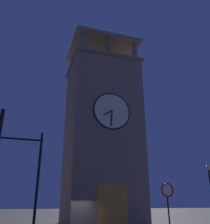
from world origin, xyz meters
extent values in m
cube|color=gray|center=(-3.44, -5.15, 9.80)|extent=(8.45, 7.44, 19.60)
cube|color=gray|center=(-3.44, -5.15, 19.80)|extent=(9.05, 8.04, 0.40)
cylinder|color=gray|center=(-7.06, -2.02, 21.28)|extent=(0.70, 0.70, 2.56)
cylinder|color=gray|center=(-3.44, -2.02, 21.28)|extent=(0.70, 0.70, 2.56)
cylinder|color=gray|center=(0.19, -2.02, 21.28)|extent=(0.70, 0.70, 2.56)
cylinder|color=gray|center=(-7.06, -8.27, 21.28)|extent=(0.70, 0.70, 2.56)
cylinder|color=gray|center=(-3.44, -8.27, 21.28)|extent=(0.70, 0.70, 2.56)
cylinder|color=gray|center=(0.19, -8.27, 21.28)|extent=(0.70, 0.70, 2.56)
cube|color=gray|center=(-3.44, -5.15, 22.76)|extent=(9.05, 8.04, 0.40)
cylinder|color=black|center=(-3.44, -5.15, 24.52)|extent=(0.12, 0.12, 3.13)
cylinder|color=silver|center=(-3.44, -1.36, 12.09)|extent=(4.28, 0.12, 4.28)
torus|color=black|center=(-3.44, -1.34, 12.09)|extent=(4.44, 0.16, 4.44)
cube|color=black|center=(-2.93, -1.26, 11.79)|extent=(1.07, 0.06, 0.71)
cube|color=black|center=(-3.35, -1.26, 11.18)|extent=(0.29, 0.06, 1.82)
cube|color=orange|center=(-3.44, -1.47, 2.00)|extent=(3.20, 0.24, 4.00)
cylinder|color=black|center=(4.50, 7.63, 3.17)|extent=(0.16, 0.16, 6.33)
cylinder|color=black|center=(6.58, 7.63, 5.85)|extent=(4.15, 0.12, 0.12)
sphere|color=#F9DB8C|center=(-9.59, 5.67, 5.07)|extent=(0.44, 0.44, 0.44)
cylinder|color=black|center=(-2.28, 10.62, 1.48)|extent=(0.08, 0.08, 2.96)
cylinder|color=white|center=(-2.28, 10.66, 2.86)|extent=(0.70, 0.04, 0.70)
torus|color=red|center=(-2.28, 10.68, 2.86)|extent=(0.78, 0.08, 0.78)
camera|label=1|loc=(5.30, 22.84, 2.15)|focal=38.68mm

